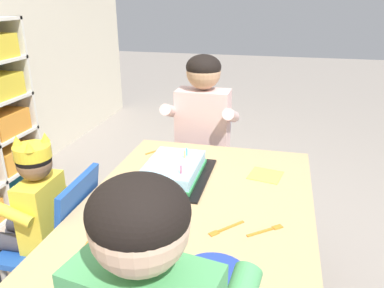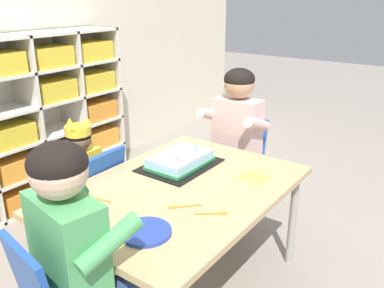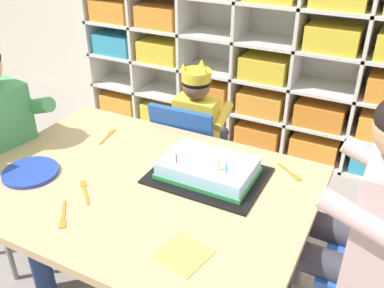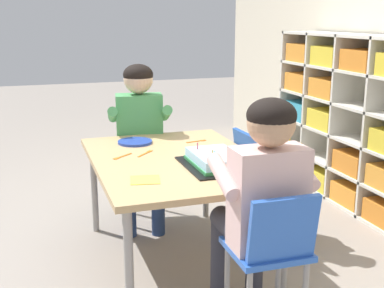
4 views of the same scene
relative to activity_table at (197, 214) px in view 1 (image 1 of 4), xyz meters
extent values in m
cube|color=silver|center=(0.95, 1.50, 0.06)|extent=(0.02, 0.32, 1.22)
cube|color=teal|center=(0.76, 1.48, -0.46)|extent=(0.30, 0.26, 0.14)
cube|color=orange|center=(0.76, 1.48, -0.22)|extent=(0.30, 0.26, 0.14)
cube|color=tan|center=(0.00, 0.00, 0.03)|extent=(1.22, 0.87, 0.03)
cylinder|color=#9E9993|center=(0.55, -0.38, -0.27)|extent=(0.04, 0.04, 0.57)
cylinder|color=#9E9993|center=(0.55, 0.38, -0.27)|extent=(0.04, 0.04, 0.57)
cube|color=#1E4CA8|center=(-0.08, 0.61, -0.19)|extent=(0.35, 0.33, 0.03)
cube|color=#1E4CA8|center=(-0.08, 0.47, -0.02)|extent=(0.31, 0.08, 0.31)
cylinder|color=gray|center=(0.05, 0.74, -0.38)|extent=(0.02, 0.02, 0.36)
cylinder|color=gray|center=(0.06, 0.49, -0.38)|extent=(0.02, 0.02, 0.36)
cube|color=yellow|center=(-0.08, 0.62, -0.03)|extent=(0.21, 0.12, 0.29)
sphere|color=brown|center=(-0.08, 0.62, 0.19)|extent=(0.13, 0.13, 0.13)
ellipsoid|color=black|center=(-0.08, 0.62, 0.21)|extent=(0.14, 0.14, 0.10)
cylinder|color=yellow|center=(-0.08, 0.62, 0.24)|extent=(0.14, 0.14, 0.05)
cone|color=yellow|center=(-0.08, 0.68, 0.28)|extent=(0.04, 0.04, 0.04)
cone|color=yellow|center=(-0.03, 0.60, 0.28)|extent=(0.04, 0.04, 0.04)
cone|color=yellow|center=(-0.13, 0.59, 0.28)|extent=(0.04, 0.04, 0.04)
cylinder|color=#33333D|center=(-0.02, 0.73, -0.15)|extent=(0.08, 0.21, 0.07)
cylinder|color=#33333D|center=(-0.15, 0.73, -0.15)|extent=(0.08, 0.21, 0.07)
cylinder|color=#33333D|center=(-0.03, 0.83, -0.37)|extent=(0.06, 0.06, 0.38)
cylinder|color=#33333D|center=(-0.15, 0.83, -0.37)|extent=(0.06, 0.06, 0.38)
cylinder|color=yellow|center=(0.04, 0.67, 0.03)|extent=(0.05, 0.17, 0.10)
cylinder|color=yellow|center=(-0.21, 0.66, 0.03)|extent=(0.05, 0.17, 0.10)
sphere|color=#DBB293|center=(-0.69, -0.04, 0.40)|extent=(0.19, 0.19, 0.19)
ellipsoid|color=black|center=(-0.69, -0.04, 0.42)|extent=(0.19, 0.19, 0.14)
cylinder|color=#4C9E5B|center=(-0.60, 0.11, 0.18)|extent=(0.25, 0.10, 0.14)
cube|color=blue|center=(0.81, 0.15, -0.13)|extent=(0.30, 0.31, 0.03)
cube|color=blue|center=(0.95, 0.14, 0.01)|extent=(0.07, 0.28, 0.27)
cylinder|color=gray|center=(0.69, 0.27, -0.35)|extent=(0.02, 0.02, 0.41)
cylinder|color=gray|center=(0.69, 0.03, -0.35)|extent=(0.02, 0.02, 0.41)
cylinder|color=gray|center=(0.93, 0.27, -0.35)|extent=(0.02, 0.02, 0.41)
cylinder|color=gray|center=(0.92, 0.02, -0.35)|extent=(0.02, 0.02, 0.41)
cube|color=beige|center=(0.81, 0.15, 0.08)|extent=(0.17, 0.30, 0.42)
sphere|color=tan|center=(0.81, 0.15, 0.39)|extent=(0.19, 0.19, 0.19)
ellipsoid|color=black|center=(0.81, 0.15, 0.42)|extent=(0.19, 0.19, 0.14)
cylinder|color=#33333D|center=(0.66, 0.24, -0.10)|extent=(0.30, 0.11, 0.10)
cylinder|color=#33333D|center=(0.66, 0.06, -0.10)|extent=(0.30, 0.11, 0.10)
cylinder|color=#33333D|center=(0.51, 0.24, -0.34)|extent=(0.08, 0.08, 0.43)
cylinder|color=#33333D|center=(0.51, 0.06, -0.34)|extent=(0.08, 0.08, 0.43)
cylinder|color=beige|center=(0.75, 0.32, 0.18)|extent=(0.25, 0.07, 0.14)
cylinder|color=beige|center=(0.75, -0.02, 0.18)|extent=(0.25, 0.07, 0.14)
cube|color=black|center=(0.20, 0.15, 0.05)|extent=(0.42, 0.31, 0.01)
cube|color=#9ED1EF|center=(0.20, 0.15, 0.08)|extent=(0.33, 0.22, 0.06)
cube|color=#338E4C|center=(0.20, 0.15, 0.06)|extent=(0.34, 0.23, 0.02)
cylinder|color=#4CB2E5|center=(0.29, 0.11, 0.13)|extent=(0.01, 0.01, 0.04)
cylinder|color=#EFCC4C|center=(0.26, 0.11, 0.13)|extent=(0.01, 0.01, 0.04)
cylinder|color=#E54C66|center=(0.10, 0.09, 0.13)|extent=(0.01, 0.01, 0.04)
cylinder|color=#233DA3|center=(-0.40, -0.14, 0.05)|extent=(0.21, 0.21, 0.01)
cube|color=#F4DB4C|center=(0.31, -0.24, 0.05)|extent=(0.16, 0.16, 0.00)
cube|color=orange|center=(0.45, 0.33, 0.05)|extent=(0.08, 0.06, 0.00)
cube|color=orange|center=(0.50, 0.29, 0.05)|extent=(0.04, 0.04, 0.00)
cube|color=orange|center=(-0.31, 0.21, 0.05)|extent=(0.03, 0.10, 0.00)
cube|color=orange|center=(-0.33, 0.27, 0.05)|extent=(0.03, 0.04, 0.00)
cube|color=orange|center=(-0.12, -0.15, 0.05)|extent=(0.09, 0.08, 0.00)
cube|color=orange|center=(-0.18, -0.10, 0.05)|extent=(0.04, 0.04, 0.00)
cube|color=orange|center=(-0.14, -0.25, 0.05)|extent=(0.07, 0.09, 0.00)
cube|color=orange|center=(-0.09, -0.30, 0.05)|extent=(0.04, 0.04, 0.00)
camera|label=1|loc=(-1.25, -0.28, 0.79)|focal=35.88mm
camera|label=2|loc=(-1.39, -1.08, 0.93)|focal=37.94mm
camera|label=3|loc=(0.74, -1.03, 0.94)|focal=39.47mm
camera|label=4|loc=(2.51, -0.74, 0.79)|focal=47.21mm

